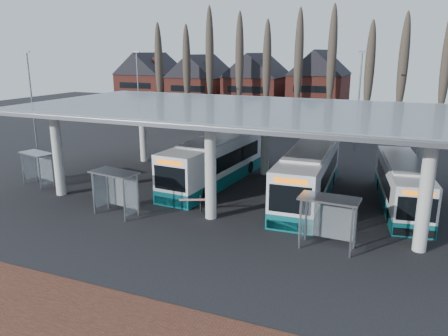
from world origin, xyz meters
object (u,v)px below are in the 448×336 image
at_px(bus_2, 309,175).
at_px(bus_3, 402,185).
at_px(shelter_0, 38,161).
at_px(shelter_1, 117,183).
at_px(shelter_2, 329,211).
at_px(bus_1, 216,161).

xyz_separation_m(bus_2, bus_3, (6.10, 0.88, -0.26)).
height_order(shelter_0, shelter_1, shelter_1).
height_order(bus_2, shelter_0, bus_2).
height_order(bus_2, bus_3, bus_2).
relative_size(bus_2, shelter_1, 4.05).
bearing_deg(bus_2, shelter_0, -169.16).
bearing_deg(bus_3, shelter_2, -120.49).
relative_size(bus_3, shelter_1, 3.49).
xyz_separation_m(bus_2, shelter_2, (2.71, -7.70, 0.35)).
xyz_separation_m(bus_1, bus_3, (13.69, -0.15, -0.25)).
height_order(bus_3, shelter_2, bus_3).
xyz_separation_m(bus_2, shelter_1, (-10.55, -7.87, 0.36)).
bearing_deg(shelter_1, shelter_2, 8.82).
height_order(bus_3, shelter_1, bus_3).
distance_m(shelter_1, shelter_2, 13.27).
bearing_deg(bus_1, shelter_2, -36.32).
bearing_deg(shelter_1, bus_2, 44.79).
xyz_separation_m(bus_1, shelter_2, (10.30, -8.73, 0.35)).
xyz_separation_m(bus_1, shelter_1, (-2.96, -8.90, 0.36)).
distance_m(bus_1, shelter_2, 13.51).
distance_m(bus_1, shelter_1, 9.39).
xyz_separation_m(bus_1, shelter_0, (-12.47, -5.92, 0.17)).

